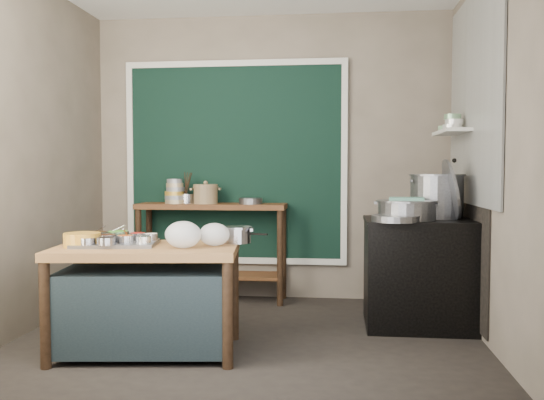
# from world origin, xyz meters

# --- Properties ---
(floor) EXTENTS (3.50, 3.00, 0.02)m
(floor) POSITION_xyz_m (0.00, 0.00, -0.01)
(floor) COLOR black
(floor) RESTS_ON ground
(back_wall) EXTENTS (3.50, 0.02, 2.80)m
(back_wall) POSITION_xyz_m (0.00, 1.51, 1.40)
(back_wall) COLOR #7A6C5E
(back_wall) RESTS_ON floor
(left_wall) EXTENTS (0.02, 3.00, 2.80)m
(left_wall) POSITION_xyz_m (-1.76, 0.00, 1.40)
(left_wall) COLOR #7A6C5E
(left_wall) RESTS_ON floor
(right_wall) EXTENTS (0.02, 3.00, 2.80)m
(right_wall) POSITION_xyz_m (1.76, 0.00, 1.40)
(right_wall) COLOR #7A6C5E
(right_wall) RESTS_ON floor
(curtain_panel) EXTENTS (2.10, 0.02, 1.90)m
(curtain_panel) POSITION_xyz_m (-0.35, 1.47, 1.35)
(curtain_panel) COLOR black
(curtain_panel) RESTS_ON back_wall
(curtain_frame) EXTENTS (2.22, 0.03, 2.02)m
(curtain_frame) POSITION_xyz_m (-0.35, 1.46, 1.35)
(curtain_frame) COLOR beige
(curtain_frame) RESTS_ON back_wall
(tile_panel) EXTENTS (0.02, 1.70, 1.70)m
(tile_panel) POSITION_xyz_m (1.74, 0.55, 1.85)
(tile_panel) COLOR #B2B2AA
(tile_panel) RESTS_ON right_wall
(soot_patch) EXTENTS (0.01, 1.30, 1.30)m
(soot_patch) POSITION_xyz_m (1.74, 0.65, 0.70)
(soot_patch) COLOR black
(soot_patch) RESTS_ON right_wall
(wall_shelf) EXTENTS (0.22, 0.70, 0.03)m
(wall_shelf) POSITION_xyz_m (1.63, 0.85, 1.60)
(wall_shelf) COLOR beige
(wall_shelf) RESTS_ON right_wall
(prep_table) EXTENTS (1.32, 0.86, 0.75)m
(prep_table) POSITION_xyz_m (-0.65, -0.37, 0.38)
(prep_table) COLOR olive
(prep_table) RESTS_ON floor
(back_counter) EXTENTS (1.45, 0.40, 0.95)m
(back_counter) POSITION_xyz_m (-0.55, 1.28, 0.47)
(back_counter) COLOR #542C18
(back_counter) RESTS_ON floor
(stove_block) EXTENTS (0.90, 0.68, 0.85)m
(stove_block) POSITION_xyz_m (1.35, 0.55, 0.42)
(stove_block) COLOR black
(stove_block) RESTS_ON floor
(stove_top) EXTENTS (0.92, 0.69, 0.03)m
(stove_top) POSITION_xyz_m (1.35, 0.55, 0.86)
(stove_top) COLOR black
(stove_top) RESTS_ON stove_block
(condiment_tray) EXTENTS (0.61, 0.48, 0.02)m
(condiment_tray) POSITION_xyz_m (-0.88, -0.35, 0.76)
(condiment_tray) COLOR gray
(condiment_tray) RESTS_ON prep_table
(condiment_bowls) EXTENTS (0.54, 0.42, 0.06)m
(condiment_bowls) POSITION_xyz_m (-0.90, -0.34, 0.80)
(condiment_bowls) COLOR gray
(condiment_bowls) RESTS_ON condiment_tray
(yellow_basin) EXTENTS (0.32, 0.32, 0.10)m
(yellow_basin) POSITION_xyz_m (-1.08, -0.45, 0.80)
(yellow_basin) COLOR gold
(yellow_basin) RESTS_ON prep_table
(saucepan) EXTENTS (0.27, 0.27, 0.12)m
(saucepan) POSITION_xyz_m (-0.06, -0.12, 0.81)
(saucepan) COLOR gray
(saucepan) RESTS_ON prep_table
(plastic_bag_a) EXTENTS (0.30, 0.28, 0.18)m
(plastic_bag_a) POSITION_xyz_m (-0.37, -0.44, 0.84)
(plastic_bag_a) COLOR white
(plastic_bag_a) RESTS_ON prep_table
(plastic_bag_b) EXTENTS (0.22, 0.19, 0.16)m
(plastic_bag_b) POSITION_xyz_m (-0.18, -0.30, 0.83)
(plastic_bag_b) COLOR white
(plastic_bag_b) RESTS_ON prep_table
(bowl_stack) EXTENTS (0.21, 0.21, 0.24)m
(bowl_stack) POSITION_xyz_m (-0.91, 1.26, 1.05)
(bowl_stack) COLOR tan
(bowl_stack) RESTS_ON back_counter
(utensil_cup) EXTENTS (0.21, 0.21, 0.09)m
(utensil_cup) POSITION_xyz_m (-0.80, 1.28, 1.00)
(utensil_cup) COLOR gray
(utensil_cup) RESTS_ON back_counter
(ceramic_crock) EXTENTS (0.31, 0.31, 0.17)m
(ceramic_crock) POSITION_xyz_m (-0.60, 1.25, 1.03)
(ceramic_crock) COLOR brown
(ceramic_crock) RESTS_ON back_counter
(wide_bowl) EXTENTS (0.24, 0.24, 0.06)m
(wide_bowl) POSITION_xyz_m (-0.16, 1.26, 0.98)
(wide_bowl) COLOR gray
(wide_bowl) RESTS_ON back_counter
(stock_pot) EXTENTS (0.60, 0.60, 0.36)m
(stock_pot) POSITION_xyz_m (1.48, 0.68, 1.06)
(stock_pot) COLOR gray
(stock_pot) RESTS_ON stove_top
(pot_lid) EXTENTS (0.13, 0.49, 0.49)m
(pot_lid) POSITION_xyz_m (1.57, 0.50, 1.12)
(pot_lid) COLOR gray
(pot_lid) RESTS_ON stove_top
(steamer) EXTENTS (0.54, 0.54, 0.16)m
(steamer) POSITION_xyz_m (1.21, 0.46, 0.96)
(steamer) COLOR gray
(steamer) RESTS_ON stove_top
(green_cloth) EXTENTS (0.29, 0.23, 0.02)m
(green_cloth) POSITION_xyz_m (1.21, 0.46, 1.05)
(green_cloth) COLOR #5E9978
(green_cloth) RESTS_ON steamer
(shallow_pan) EXTENTS (0.42, 0.42, 0.05)m
(shallow_pan) POSITION_xyz_m (1.11, 0.28, 0.90)
(shallow_pan) COLOR gray
(shallow_pan) RESTS_ON stove_top
(shelf_bowl_stack) EXTENTS (0.16, 0.16, 0.13)m
(shelf_bowl_stack) POSITION_xyz_m (1.63, 0.79, 1.68)
(shelf_bowl_stack) COLOR silver
(shelf_bowl_stack) RESTS_ON wall_shelf
(shelf_bowl_green) EXTENTS (0.18, 0.18, 0.05)m
(shelf_bowl_green) POSITION_xyz_m (1.63, 1.09, 1.64)
(shelf_bowl_green) COLOR gray
(shelf_bowl_green) RESTS_ON wall_shelf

